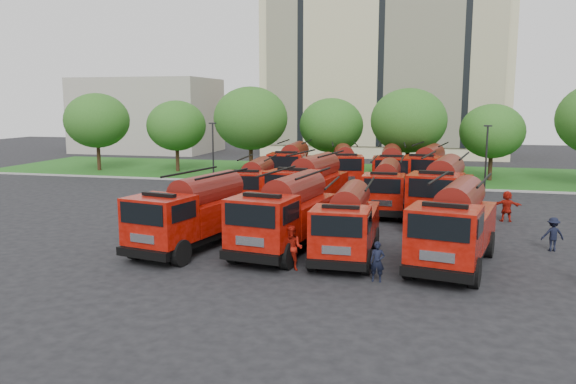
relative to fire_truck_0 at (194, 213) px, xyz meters
name	(u,v)px	position (x,y,z in m)	size (l,w,h in m)	color
ground	(273,235)	(2.89, 3.53, -1.70)	(140.00, 140.00, 0.00)	black
lawn	(344,173)	(2.89, 29.53, -1.64)	(70.00, 16.00, 0.12)	#1B4D14
curb	(331,185)	(2.89, 21.43, -1.63)	(70.00, 0.30, 0.14)	gray
apartment_building	(385,58)	(4.89, 51.47, 10.80)	(30.00, 14.18, 25.00)	#BEB58D
side_building	(148,115)	(-27.11, 47.53, 3.30)	(18.00, 12.00, 10.00)	gray
tree_0	(97,121)	(-21.11, 25.53, 3.32)	(6.30, 6.30, 7.70)	#382314
tree_1	(176,126)	(-13.11, 26.53, 2.85)	(5.71, 5.71, 6.98)	#382314
tree_2	(251,118)	(-5.11, 25.03, 3.66)	(6.72, 6.72, 8.22)	#382314
tree_3	(331,125)	(1.89, 27.53, 2.99)	(5.88, 5.88, 7.19)	#382314
tree_4	(409,121)	(8.89, 26.03, 3.52)	(6.55, 6.55, 8.01)	#382314
tree_5	(492,131)	(15.89, 27.03, 2.65)	(5.46, 5.46, 6.68)	#382314
lamp_post_0	(213,149)	(-7.11, 20.73, 1.20)	(0.60, 0.25, 5.11)	black
lamp_post_1	(486,155)	(14.89, 20.73, 1.20)	(0.60, 0.25, 5.11)	black
fire_truck_0	(194,213)	(0.00, 0.00, 0.00)	(4.00, 7.76, 3.37)	black
fire_truck_1	(286,214)	(4.27, 0.62, 0.03)	(3.69, 7.85, 3.44)	black
fire_truck_2	(347,223)	(7.19, 0.24, -0.14)	(2.55, 6.80, 3.08)	black
fire_truck_3	(455,225)	(11.72, 0.06, 0.04)	(4.08, 7.92, 3.44)	black
fire_truck_4	(255,184)	(-0.25, 10.48, -0.13)	(2.94, 6.99, 3.11)	black
fire_truck_5	(309,186)	(3.64, 9.01, 0.11)	(3.90, 8.19, 3.58)	black
fire_truck_6	(386,187)	(8.12, 10.98, -0.11)	(2.56, 6.94, 3.16)	black
fire_truck_7	(442,190)	(11.43, 8.95, 0.13)	(3.99, 8.32, 3.64)	black
fire_truck_8	(293,165)	(0.00, 19.99, 0.07)	(3.14, 7.83, 3.51)	black
fire_truck_9	(344,167)	(4.20, 20.21, 0.00)	(3.86, 7.76, 3.38)	black
fire_truck_10	(391,169)	(7.95, 19.02, 0.06)	(3.17, 7.81, 3.49)	black
fire_truck_11	(427,169)	(10.58, 19.91, 0.07)	(3.92, 8.03, 3.50)	black
firefighter_0	(377,281)	(8.79, -2.97, -1.70)	(0.57, 0.42, 1.56)	black
firefighter_1	(292,270)	(5.28, -2.33, -1.70)	(0.90, 0.49, 1.85)	#9F160C
firefighter_3	(552,251)	(16.26, 3.47, -1.70)	(1.02, 0.53, 1.58)	black
firefighter_4	(308,238)	(4.79, 3.17, -1.70)	(0.84, 0.55, 1.72)	black
firefighter_5	(506,221)	(15.06, 9.87, -1.70)	(1.67, 0.72, 1.80)	#9F160C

